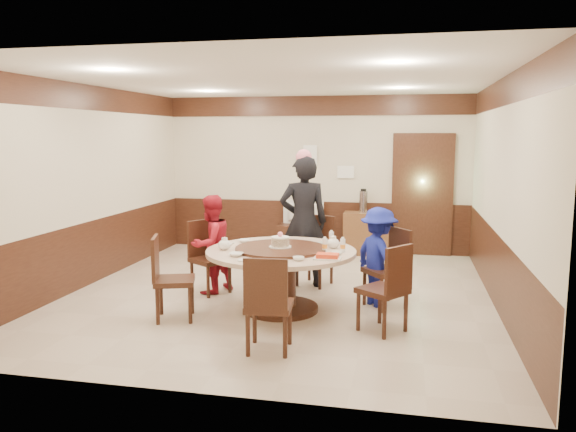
% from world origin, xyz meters
% --- Properties ---
extents(room, '(6.00, 6.04, 2.84)m').
position_xyz_m(room, '(0.01, 0.01, 1.08)').
color(room, beige).
rests_on(room, ground).
extents(banquet_table, '(1.79, 1.79, 0.78)m').
position_xyz_m(banquet_table, '(0.18, -0.70, 0.53)').
color(banquet_table, '#371C11').
rests_on(banquet_table, ground).
extents(chair_0, '(0.62, 0.62, 0.97)m').
position_xyz_m(chair_0, '(1.42, -0.28, 0.30)').
color(chair_0, '#371C11').
rests_on(chair_0, ground).
extents(chair_1, '(0.56, 0.56, 0.97)m').
position_xyz_m(chair_1, '(0.39, 0.57, 0.30)').
color(chair_1, '#371C11').
rests_on(chair_1, ground).
extents(chair_2, '(0.61, 0.61, 0.97)m').
position_xyz_m(chair_2, '(-0.93, -0.13, 0.30)').
color(chair_2, '#371C11').
rests_on(chair_2, ground).
extents(chair_3, '(0.56, 0.56, 0.97)m').
position_xyz_m(chair_3, '(-0.96, -1.27, 0.30)').
color(chair_3, '#371C11').
rests_on(chair_3, ground).
extents(chair_4, '(0.48, 0.49, 0.97)m').
position_xyz_m(chair_4, '(0.35, -1.99, 0.30)').
color(chair_4, '#371C11').
rests_on(chair_4, ground).
extents(chair_5, '(0.62, 0.62, 0.97)m').
position_xyz_m(chair_5, '(1.43, -1.19, 0.30)').
color(chair_5, '#371C11').
rests_on(chair_5, ground).
extents(person_standing, '(0.76, 0.61, 1.83)m').
position_xyz_m(person_standing, '(0.24, 0.46, 0.91)').
color(person_standing, black).
rests_on(person_standing, ground).
extents(person_red, '(0.73, 0.80, 1.32)m').
position_xyz_m(person_red, '(-0.91, -0.12, 0.66)').
color(person_red, '#AD1726').
rests_on(person_red, ground).
extents(person_blue, '(0.86, 0.90, 1.23)m').
position_xyz_m(person_blue, '(1.32, -0.24, 0.62)').
color(person_blue, navy).
rests_on(person_blue, ground).
extents(birthday_cake, '(0.27, 0.27, 0.19)m').
position_xyz_m(birthday_cake, '(0.17, -0.70, 0.84)').
color(birthday_cake, white).
rests_on(birthday_cake, banquet_table).
extents(teapot_left, '(0.17, 0.15, 0.13)m').
position_xyz_m(teapot_left, '(-0.48, -0.85, 0.81)').
color(teapot_left, white).
rests_on(teapot_left, banquet_table).
extents(teapot_right, '(0.17, 0.15, 0.13)m').
position_xyz_m(teapot_right, '(0.78, -0.48, 0.81)').
color(teapot_right, white).
rests_on(teapot_right, banquet_table).
extents(bowl_0, '(0.15, 0.15, 0.04)m').
position_xyz_m(bowl_0, '(-0.38, -0.34, 0.77)').
color(bowl_0, white).
rests_on(bowl_0, banquet_table).
extents(bowl_1, '(0.13, 0.13, 0.04)m').
position_xyz_m(bowl_1, '(0.50, -1.23, 0.77)').
color(bowl_1, white).
rests_on(bowl_1, banquet_table).
extents(bowl_2, '(0.16, 0.16, 0.04)m').
position_xyz_m(bowl_2, '(-0.23, -1.17, 0.77)').
color(bowl_2, white).
rests_on(bowl_2, banquet_table).
extents(bowl_3, '(0.13, 0.13, 0.04)m').
position_xyz_m(bowl_3, '(0.87, -0.88, 0.77)').
color(bowl_3, white).
rests_on(bowl_3, banquet_table).
extents(saucer_near, '(0.18, 0.18, 0.01)m').
position_xyz_m(saucer_near, '(-0.07, -1.35, 0.76)').
color(saucer_near, white).
rests_on(saucer_near, banquet_table).
extents(saucer_far, '(0.18, 0.18, 0.01)m').
position_xyz_m(saucer_far, '(0.63, -0.20, 0.76)').
color(saucer_far, white).
rests_on(saucer_far, banquet_table).
extents(shrimp_platter, '(0.30, 0.20, 0.06)m').
position_xyz_m(shrimp_platter, '(0.80, -1.10, 0.78)').
color(shrimp_platter, white).
rests_on(shrimp_platter, banquet_table).
extents(bottle_0, '(0.06, 0.06, 0.16)m').
position_xyz_m(bottle_0, '(0.71, -0.73, 0.83)').
color(bottle_0, white).
rests_on(bottle_0, banquet_table).
extents(bottle_1, '(0.06, 0.06, 0.16)m').
position_xyz_m(bottle_1, '(0.92, -0.70, 0.83)').
color(bottle_1, white).
rests_on(bottle_1, banquet_table).
extents(bottle_2, '(0.06, 0.06, 0.16)m').
position_xyz_m(bottle_2, '(0.73, -0.26, 0.83)').
color(bottle_2, white).
rests_on(bottle_2, banquet_table).
extents(tv_stand, '(0.85, 0.45, 0.50)m').
position_xyz_m(tv_stand, '(-0.21, 2.75, 0.25)').
color(tv_stand, '#371C11').
rests_on(tv_stand, ground).
extents(television, '(0.76, 0.18, 0.44)m').
position_xyz_m(television, '(-0.21, 2.75, 0.72)').
color(television, gray).
rests_on(television, tv_stand).
extents(side_cabinet, '(0.80, 0.40, 0.75)m').
position_xyz_m(side_cabinet, '(0.96, 2.78, 0.38)').
color(side_cabinet, brown).
rests_on(side_cabinet, ground).
extents(thermos, '(0.15, 0.15, 0.38)m').
position_xyz_m(thermos, '(0.89, 2.78, 0.94)').
color(thermos, silver).
rests_on(thermos, side_cabinet).
extents(notice_left, '(0.25, 0.00, 0.35)m').
position_xyz_m(notice_left, '(-0.10, 2.96, 1.75)').
color(notice_left, white).
rests_on(notice_left, room).
extents(notice_right, '(0.30, 0.00, 0.22)m').
position_xyz_m(notice_right, '(0.55, 2.96, 1.45)').
color(notice_right, white).
rests_on(notice_right, room).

